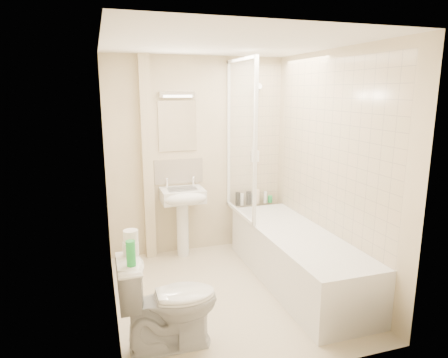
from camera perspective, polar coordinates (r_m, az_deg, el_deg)
name	(u,v)px	position (r m, az deg, el deg)	size (l,w,h in m)	color
floor	(229,293)	(4.18, 0.75, -15.96)	(2.50, 2.50, 0.00)	beige
wall_back	(197,156)	(4.94, -3.83, 3.24)	(2.20, 0.02, 2.40)	beige
wall_left	(109,185)	(3.57, -16.16, -0.83)	(0.02, 2.50, 2.40)	beige
wall_right	(331,170)	(4.24, 15.06, 1.27)	(0.02, 2.50, 2.40)	beige
ceiling	(230,43)	(3.70, 0.87, 18.81)	(2.20, 2.50, 0.02)	white
tile_back	(254,136)	(5.13, 4.36, 6.11)	(0.70, 0.01, 1.75)	beige
tile_right	(331,148)	(4.20, 14.99, 4.31)	(0.01, 2.10, 1.75)	beige
pipe_boxing	(147,160)	(4.77, -10.90, 2.71)	(0.12, 0.12, 2.40)	beige
splashback	(179,171)	(4.91, -6.49, 1.11)	(0.60, 0.01, 0.30)	beige
mirror	(178,126)	(4.83, -6.65, 7.52)	(0.46, 0.01, 0.60)	white
strip_light	(177,94)	(4.79, -6.71, 11.91)	(0.42, 0.07, 0.07)	silver
bathtub	(296,256)	(4.34, 10.31, -10.83)	(0.70, 2.10, 0.55)	white
shower_screen	(241,139)	(4.60, 2.37, 5.70)	(0.04, 0.92, 1.80)	white
shower_fixture	(256,127)	(5.08, 4.56, 7.41)	(0.10, 0.16, 0.99)	white
pedestal_sink	(183,203)	(4.78, -5.85, -3.50)	(0.50, 0.47, 0.97)	white
bottle_black_a	(238,199)	(5.12, 1.98, -2.86)	(0.06, 0.06, 0.17)	black
bottle_white_a	(242,199)	(5.14, 2.56, -2.92)	(0.05, 0.05, 0.15)	white
bottle_black_b	(249,198)	(5.17, 3.56, -2.73)	(0.07, 0.07, 0.17)	black
bottle_blue	(253,199)	(5.20, 4.23, -2.84)	(0.05, 0.05, 0.14)	navy
bottle_cream	(257,197)	(5.21, 4.77, -2.55)	(0.06, 0.06, 0.19)	beige
bottle_white_b	(265,197)	(5.26, 5.92, -2.62)	(0.05, 0.05, 0.15)	white
bottle_green	(270,199)	(5.30, 6.60, -2.87)	(0.06, 0.06, 0.09)	green
toilet	(169,302)	(3.28, -7.88, -16.95)	(0.76, 0.44, 0.77)	white
toilet_roll_lower	(131,248)	(3.15, -13.18, -9.62)	(0.12, 0.12, 0.10)	white
toilet_roll_upper	(131,236)	(3.13, -13.19, -7.92)	(0.11, 0.11, 0.09)	white
green_bottle	(131,253)	(2.95, -13.16, -10.31)	(0.07, 0.07, 0.19)	green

